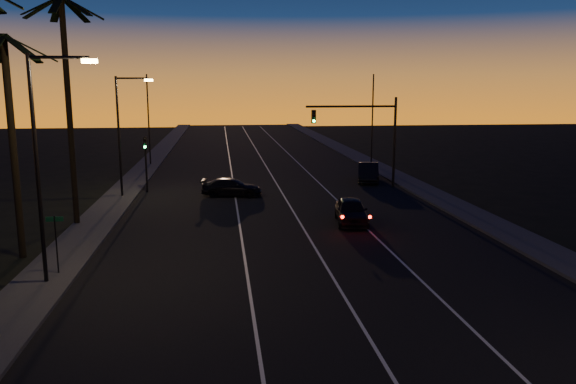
{
  "coord_description": "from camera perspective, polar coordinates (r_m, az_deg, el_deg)",
  "views": [
    {
      "loc": [
        -4.01,
        -2.3,
        7.76
      ],
      "look_at": [
        -0.78,
        24.27,
        2.74
      ],
      "focal_mm": 35.0,
      "sensor_mm": 36.0,
      "label": 1
    }
  ],
  "objects": [
    {
      "name": "road",
      "position": [
        33.46,
        0.14,
        -2.78
      ],
      "size": [
        20.0,
        170.0,
        0.01
      ],
      "primitive_type": "cube",
      "color": "black",
      "rests_on": "ground"
    },
    {
      "name": "sidewalk_left",
      "position": [
        33.97,
        -18.99,
        -3.04
      ],
      "size": [
        2.4,
        170.0,
        0.16
      ],
      "primitive_type": "cube",
      "color": "#31312F",
      "rests_on": "ground"
    },
    {
      "name": "sidewalk_right",
      "position": [
        36.52,
        17.86,
        -2.04
      ],
      "size": [
        2.4,
        170.0,
        0.16
      ],
      "primitive_type": "cube",
      "color": "#31312F",
      "rests_on": "ground"
    },
    {
      "name": "lane_stripe_left",
      "position": [
        33.23,
        -5.01,
        -2.89
      ],
      "size": [
        0.12,
        160.0,
        0.01
      ],
      "primitive_type": "cube",
      "color": "silver",
      "rests_on": "road"
    },
    {
      "name": "lane_stripe_mid",
      "position": [
        33.52,
        0.98,
        -2.73
      ],
      "size": [
        0.12,
        160.0,
        0.01
      ],
      "primitive_type": "cube",
      "color": "silver",
      "rests_on": "road"
    },
    {
      "name": "lane_stripe_right",
      "position": [
        34.17,
        6.81,
        -2.55
      ],
      "size": [
        0.12,
        160.0,
        0.01
      ],
      "primitive_type": "cube",
      "color": "silver",
      "rests_on": "road"
    },
    {
      "name": "palm_mid",
      "position": [
        27.9,
        -26.33,
        6.43
      ],
      "size": [
        4.25,
        4.16,
        10.03
      ],
      "color": "black",
      "rests_on": "ground"
    },
    {
      "name": "palm_far",
      "position": [
        33.32,
        -21.48,
        9.64
      ],
      "size": [
        4.25,
        4.16,
        12.53
      ],
      "color": "black",
      "rests_on": "ground"
    },
    {
      "name": "streetlight_left_near",
      "position": [
        23.41,
        -23.55,
        3.76
      ],
      "size": [
        2.55,
        0.26,
        9.0
      ],
      "color": "black",
      "rests_on": "ground"
    },
    {
      "name": "streetlight_left_far",
      "position": [
        40.94,
        -16.42,
        6.41
      ],
      "size": [
        2.55,
        0.26,
        8.5
      ],
      "color": "black",
      "rests_on": "ground"
    },
    {
      "name": "street_sign",
      "position": [
        25.03,
        -22.51,
        -4.33
      ],
      "size": [
        0.7,
        0.06,
        2.6
      ],
      "color": "black",
      "rests_on": "ground"
    },
    {
      "name": "signal_mast",
      "position": [
        43.84,
        7.86,
        6.63
      ],
      "size": [
        7.1,
        0.41,
        7.0
      ],
      "color": "black",
      "rests_on": "ground"
    },
    {
      "name": "signal_post",
      "position": [
        42.92,
        -14.27,
        3.78
      ],
      "size": [
        0.28,
        0.37,
        4.2
      ],
      "color": "black",
      "rests_on": "ground"
    },
    {
      "name": "far_pole_left",
      "position": [
        57.82,
        -13.98,
        7.08
      ],
      "size": [
        0.14,
        0.14,
        9.0
      ],
      "primitive_type": "cylinder",
      "color": "black",
      "rests_on": "ground"
    },
    {
      "name": "far_pole_right",
      "position": [
        56.43,
        8.56,
        7.19
      ],
      "size": [
        0.14,
        0.14,
        9.0
      ],
      "primitive_type": "cylinder",
      "color": "black",
      "rests_on": "ground"
    },
    {
      "name": "lead_car",
      "position": [
        32.52,
        6.43,
        -1.91
      ],
      "size": [
        2.27,
        4.95,
        1.46
      ],
      "color": "black",
      "rests_on": "road"
    },
    {
      "name": "right_car",
      "position": [
        47.03,
        8.14,
        1.99
      ],
      "size": [
        2.73,
        4.97,
        1.55
      ],
      "color": "black",
      "rests_on": "road"
    },
    {
      "name": "cross_car",
      "position": [
        40.63,
        -5.74,
        0.48
      ],
      "size": [
        4.59,
        2.46,
        1.27
      ],
      "color": "black",
      "rests_on": "road"
    }
  ]
}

